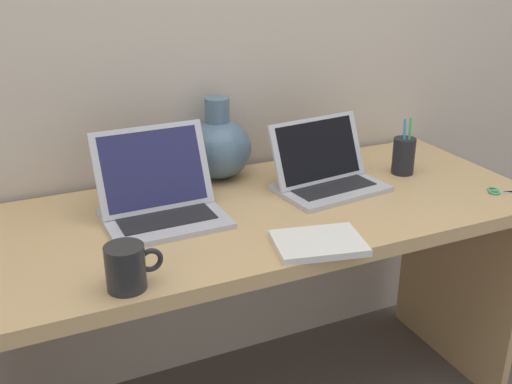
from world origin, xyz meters
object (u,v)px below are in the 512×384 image
object	(u,v)px
laptop_left	(159,195)
coffee_mug	(127,267)
notebook_stack	(318,243)
scissors	(503,191)
laptop_right	(325,171)
green_vase	(218,147)
pen_cup	(404,156)

from	to	relation	value
laptop_left	coffee_mug	distance (m)	0.37
notebook_stack	scissors	size ratio (longest dim) A/B	1.56
laptop_left	scissors	size ratio (longest dim) A/B	2.29
laptop_right	green_vase	xyz separation A→B (m)	(-0.26, 0.22, 0.05)
pen_cup	scissors	bearing A→B (deg)	-55.94
laptop_right	pen_cup	world-z (taller)	laptop_right
scissors	notebook_stack	bearing A→B (deg)	-174.14
green_vase	notebook_stack	distance (m)	0.56
coffee_mug	pen_cup	distance (m)	1.03
notebook_stack	scissors	bearing A→B (deg)	5.86
coffee_mug	pen_cup	world-z (taller)	pen_cup
notebook_stack	scissors	xyz separation A→B (m)	(0.68, 0.07, -0.01)
laptop_right	notebook_stack	distance (m)	0.39
green_vase	laptop_right	bearing A→B (deg)	-39.70
coffee_mug	scissors	distance (m)	1.16
laptop_right	notebook_stack	size ratio (longest dim) A/B	1.56
laptop_left	notebook_stack	world-z (taller)	laptop_left
laptop_right	coffee_mug	distance (m)	0.76
laptop_right	green_vase	world-z (taller)	green_vase
coffee_mug	pen_cup	size ratio (longest dim) A/B	0.67
green_vase	scissors	xyz separation A→B (m)	(0.73, -0.48, -0.10)
notebook_stack	coffee_mug	size ratio (longest dim) A/B	1.72
laptop_left	notebook_stack	distance (m)	0.46
scissors	coffee_mug	bearing A→B (deg)	-176.66
laptop_left	coffee_mug	world-z (taller)	laptop_left
green_vase	coffee_mug	xyz separation A→B (m)	(-0.42, -0.55, -0.05)
green_vase	scissors	bearing A→B (deg)	-33.19
pen_cup	laptop_right	bearing A→B (deg)	179.89
laptop_right	scissors	xyz separation A→B (m)	(0.47, -0.26, -0.05)
laptop_left	laptop_right	world-z (taller)	laptop_left
pen_cup	coffee_mug	bearing A→B (deg)	-161.46
laptop_right	notebook_stack	world-z (taller)	laptop_right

